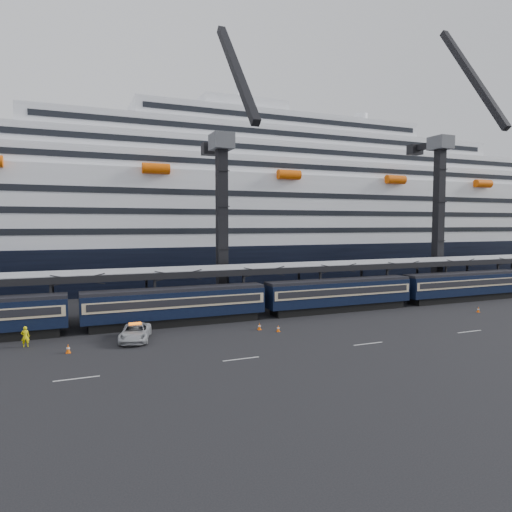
# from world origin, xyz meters

# --- Properties ---
(ground) EXTENTS (260.00, 260.00, 0.00)m
(ground) POSITION_xyz_m (0.00, 0.00, 0.00)
(ground) COLOR black
(ground) RESTS_ON ground
(train) EXTENTS (133.05, 3.00, 4.05)m
(train) POSITION_xyz_m (-4.65, 10.00, 2.20)
(train) COLOR black
(train) RESTS_ON ground
(canopy) EXTENTS (130.00, 6.25, 5.53)m
(canopy) POSITION_xyz_m (0.00, 14.00, 5.25)
(canopy) COLOR #93959B
(canopy) RESTS_ON ground
(cruise_ship) EXTENTS (214.09, 28.84, 34.00)m
(cruise_ship) POSITION_xyz_m (-1.08, 45.99, 12.34)
(cruise_ship) COLOR black
(cruise_ship) RESTS_ON ground
(crane_dark_near) EXTENTS (4.50, 17.75, 35.08)m
(crane_dark_near) POSITION_xyz_m (-20.00, 18.59, 11.93)
(crane_dark_near) COLOR #484A50
(crane_dark_near) RESTS_ON ground
(crane_dark_mid) EXTENTS (4.50, 18.24, 39.64)m
(crane_dark_mid) POSITION_xyz_m (15.00, 17.59, 13.36)
(crane_dark_mid) COLOR #484A50
(crane_dark_mid) RESTS_ON ground
(pickup_truck) EXTENTS (3.75, 5.81, 1.49)m
(pickup_truck) POSITION_xyz_m (-32.89, 5.00, 0.75)
(pickup_truck) COLOR #A3A6AA
(pickup_truck) RESTS_ON ground
(worker) EXTENTS (0.67, 0.44, 1.81)m
(worker) POSITION_xyz_m (-41.94, 6.40, 0.90)
(worker) COLOR yellow
(worker) RESTS_ON ground
(traffic_cone_a) EXTENTS (0.39, 0.39, 0.78)m
(traffic_cone_a) POSITION_xyz_m (-38.54, 2.96, 0.39)
(traffic_cone_a) COLOR #F05907
(traffic_cone_a) RESTS_ON ground
(traffic_cone_b) EXTENTS (0.37, 0.37, 0.74)m
(traffic_cone_b) POSITION_xyz_m (-20.83, 4.60, 0.36)
(traffic_cone_b) COLOR #F05907
(traffic_cone_b) RESTS_ON ground
(traffic_cone_c) EXTENTS (0.34, 0.34, 0.68)m
(traffic_cone_c) POSITION_xyz_m (-19.41, 3.19, 0.34)
(traffic_cone_c) COLOR #F05907
(traffic_cone_c) RESTS_ON ground
(traffic_cone_d) EXTENTS (0.35, 0.35, 0.69)m
(traffic_cone_d) POSITION_xyz_m (7.04, 3.01, 0.34)
(traffic_cone_d) COLOR #F05907
(traffic_cone_d) RESTS_ON ground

